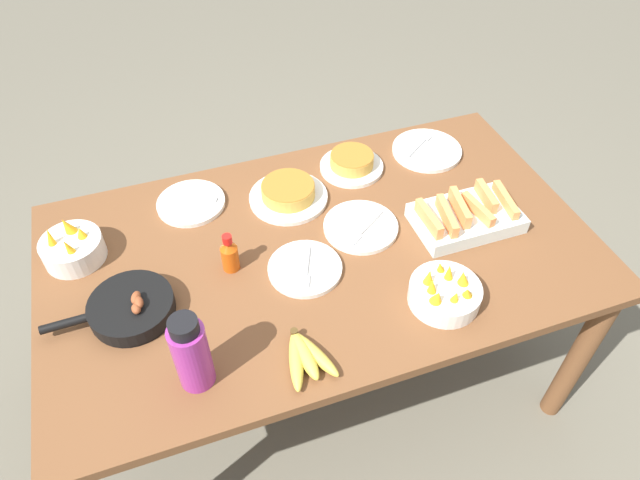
{
  "coord_description": "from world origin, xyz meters",
  "views": [
    {
      "loc": [
        -0.4,
        -1.14,
        2.0
      ],
      "look_at": [
        0.0,
        0.0,
        0.76
      ],
      "focal_mm": 32.0,
      "sensor_mm": 36.0,
      "label": 1
    }
  ],
  "objects_px": {
    "melon_tray": "(466,216)",
    "skillet": "(131,308)",
    "empty_plate_near_front": "(191,203)",
    "empty_plate_far_right": "(305,268)",
    "banana_bunch": "(305,356)",
    "fruit_bowl_mango": "(445,293)",
    "water_bottle": "(191,353)",
    "empty_plate_mid_edge": "(427,150)",
    "hot_sauce_bottle": "(230,254)",
    "frittata_plate_side": "(352,163)",
    "empty_plate_far_left": "(361,227)",
    "fruit_bowl_citrus": "(73,248)",
    "frittata_plate_center": "(288,193)"
  },
  "relations": [
    {
      "from": "fruit_bowl_citrus",
      "to": "empty_plate_near_front",
      "type": "bearing_deg",
      "value": 17.92
    },
    {
      "from": "fruit_bowl_citrus",
      "to": "skillet",
      "type": "bearing_deg",
      "value": -63.72
    },
    {
      "from": "melon_tray",
      "to": "empty_plate_far_right",
      "type": "distance_m",
      "value": 0.54
    },
    {
      "from": "fruit_bowl_citrus",
      "to": "hot_sauce_bottle",
      "type": "relative_size",
      "value": 1.36
    },
    {
      "from": "banana_bunch",
      "to": "empty_plate_mid_edge",
      "type": "height_order",
      "value": "banana_bunch"
    },
    {
      "from": "frittata_plate_side",
      "to": "empty_plate_near_front",
      "type": "xyz_separation_m",
      "value": [
        -0.57,
        -0.0,
        -0.02
      ]
    },
    {
      "from": "empty_plate_far_right",
      "to": "banana_bunch",
      "type": "bearing_deg",
      "value": -108.36
    },
    {
      "from": "melon_tray",
      "to": "skillet",
      "type": "relative_size",
      "value": 0.94
    },
    {
      "from": "hot_sauce_bottle",
      "to": "fruit_bowl_citrus",
      "type": "bearing_deg",
      "value": 155.69
    },
    {
      "from": "empty_plate_near_front",
      "to": "empty_plate_far_left",
      "type": "xyz_separation_m",
      "value": [
        0.49,
        -0.29,
        -0.0
      ]
    },
    {
      "from": "empty_plate_near_front",
      "to": "water_bottle",
      "type": "relative_size",
      "value": 0.94
    },
    {
      "from": "skillet",
      "to": "hot_sauce_bottle",
      "type": "distance_m",
      "value": 0.31
    },
    {
      "from": "fruit_bowl_citrus",
      "to": "frittata_plate_center",
      "type": "bearing_deg",
      "value": 3.26
    },
    {
      "from": "melon_tray",
      "to": "empty_plate_far_right",
      "type": "relative_size",
      "value": 1.5
    },
    {
      "from": "empty_plate_far_right",
      "to": "fruit_bowl_mango",
      "type": "bearing_deg",
      "value": -35.67
    },
    {
      "from": "empty_plate_far_left",
      "to": "skillet",
      "type": "bearing_deg",
      "value": -171.89
    },
    {
      "from": "melon_tray",
      "to": "empty_plate_far_right",
      "type": "height_order",
      "value": "melon_tray"
    },
    {
      "from": "empty_plate_far_left",
      "to": "frittata_plate_center",
      "type": "bearing_deg",
      "value": 129.8
    },
    {
      "from": "frittata_plate_center",
      "to": "hot_sauce_bottle",
      "type": "bearing_deg",
      "value": -136.8
    },
    {
      "from": "banana_bunch",
      "to": "skillet",
      "type": "xyz_separation_m",
      "value": [
        -0.4,
        0.3,
        0.01
      ]
    },
    {
      "from": "fruit_bowl_citrus",
      "to": "hot_sauce_bottle",
      "type": "height_order",
      "value": "hot_sauce_bottle"
    },
    {
      "from": "banana_bunch",
      "to": "empty_plate_far_right",
      "type": "relative_size",
      "value": 0.84
    },
    {
      "from": "empty_plate_far_right",
      "to": "fruit_bowl_mango",
      "type": "xyz_separation_m",
      "value": [
        0.33,
        -0.24,
        0.03
      ]
    },
    {
      "from": "frittata_plate_side",
      "to": "empty_plate_mid_edge",
      "type": "xyz_separation_m",
      "value": [
        0.29,
        -0.0,
        -0.02
      ]
    },
    {
      "from": "empty_plate_mid_edge",
      "to": "hot_sauce_bottle",
      "type": "xyz_separation_m",
      "value": [
        -0.8,
        -0.31,
        0.05
      ]
    },
    {
      "from": "banana_bunch",
      "to": "skillet",
      "type": "relative_size",
      "value": 0.52
    },
    {
      "from": "empty_plate_far_left",
      "to": "fruit_bowl_mango",
      "type": "distance_m",
      "value": 0.36
    },
    {
      "from": "empty_plate_far_right",
      "to": "water_bottle",
      "type": "relative_size",
      "value": 0.92
    },
    {
      "from": "melon_tray",
      "to": "skillet",
      "type": "bearing_deg",
      "value": -179.36
    },
    {
      "from": "skillet",
      "to": "empty_plate_near_front",
      "type": "height_order",
      "value": "skillet"
    },
    {
      "from": "skillet",
      "to": "empty_plate_mid_edge",
      "type": "distance_m",
      "value": 1.17
    },
    {
      "from": "melon_tray",
      "to": "water_bottle",
      "type": "relative_size",
      "value": 1.38
    },
    {
      "from": "empty_plate_near_front",
      "to": "fruit_bowl_mango",
      "type": "xyz_separation_m",
      "value": [
        0.59,
        -0.64,
        0.03
      ]
    },
    {
      "from": "skillet",
      "to": "fruit_bowl_mango",
      "type": "relative_size",
      "value": 1.75
    },
    {
      "from": "melon_tray",
      "to": "empty_plate_mid_edge",
      "type": "distance_m",
      "value": 0.39
    },
    {
      "from": "melon_tray",
      "to": "empty_plate_far_left",
      "type": "bearing_deg",
      "value": 164.07
    },
    {
      "from": "empty_plate_near_front",
      "to": "fruit_bowl_mango",
      "type": "bearing_deg",
      "value": -46.94
    },
    {
      "from": "empty_plate_far_left",
      "to": "empty_plate_mid_edge",
      "type": "bearing_deg",
      "value": 37.38
    },
    {
      "from": "empty_plate_near_front",
      "to": "fruit_bowl_mango",
      "type": "distance_m",
      "value": 0.87
    },
    {
      "from": "frittata_plate_center",
      "to": "fruit_bowl_mango",
      "type": "distance_m",
      "value": 0.62
    },
    {
      "from": "empty_plate_mid_edge",
      "to": "water_bottle",
      "type": "xyz_separation_m",
      "value": [
        -0.97,
        -0.65,
        0.1
      ]
    },
    {
      "from": "empty_plate_mid_edge",
      "to": "melon_tray",
      "type": "bearing_deg",
      "value": -98.96
    },
    {
      "from": "empty_plate_mid_edge",
      "to": "fruit_bowl_mango",
      "type": "distance_m",
      "value": 0.69
    },
    {
      "from": "banana_bunch",
      "to": "water_bottle",
      "type": "xyz_separation_m",
      "value": [
        -0.27,
        0.04,
        0.09
      ]
    },
    {
      "from": "water_bottle",
      "to": "hot_sauce_bottle",
      "type": "distance_m",
      "value": 0.38
    },
    {
      "from": "frittata_plate_side",
      "to": "empty_plate_mid_edge",
      "type": "distance_m",
      "value": 0.3
    },
    {
      "from": "skillet",
      "to": "frittata_plate_side",
      "type": "distance_m",
      "value": 0.9
    },
    {
      "from": "skillet",
      "to": "empty_plate_near_front",
      "type": "distance_m",
      "value": 0.46
    },
    {
      "from": "fruit_bowl_mango",
      "to": "fruit_bowl_citrus",
      "type": "height_order",
      "value": "fruit_bowl_citrus"
    },
    {
      "from": "empty_plate_far_left",
      "to": "empty_plate_near_front",
      "type": "bearing_deg",
      "value": 149.13
    }
  ]
}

